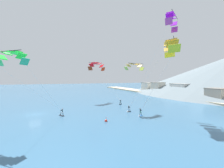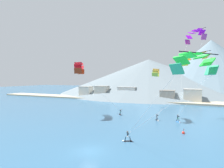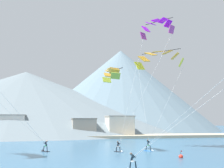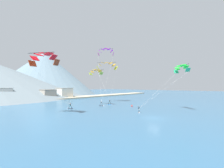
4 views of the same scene
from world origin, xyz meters
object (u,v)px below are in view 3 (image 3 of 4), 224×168
Objects in this scene: parafoil_kite_far_left at (157,27)px; race_marker_buoy at (181,157)px; kitesurfer_far_left at (119,149)px; parafoil_kite_mid_center at (159,57)px; kitesurfer_near_lead at (131,165)px; kitesurfer_near_trail at (45,148)px; parafoil_kite_distant_high_outer at (112,73)px; kitesurfer_mid_center at (149,147)px.

race_marker_buoy is at bearing -99.00° from parafoil_kite_far_left.
kitesurfer_far_left is 18.21m from parafoil_kite_mid_center.
kitesurfer_near_trail is (-8.21, 19.30, 0.02)m from kitesurfer_near_lead.
parafoil_kite_far_left reaches higher than race_marker_buoy.
kitesurfer_near_trail is 24.56m from parafoil_kite_mid_center.
kitesurfer_far_left is 1.69× the size of race_marker_buoy.
parafoil_kite_far_left is 3.67× the size of parafoil_kite_distant_high_outer.
kitesurfer_near_trail is 0.95× the size of kitesurfer_mid_center.
kitesurfer_far_left is 0.30× the size of parafoil_kite_distant_high_outer.
kitesurfer_near_trail is at bearing 113.05° from kitesurfer_near_lead.
race_marker_buoy is at bearing -54.64° from kitesurfer_far_left.
kitesurfer_mid_center is at bearing 97.76° from race_marker_buoy.
parafoil_kite_far_left is at bearing 23.41° from parafoil_kite_distant_high_outer.
kitesurfer_near_trail is 0.11× the size of parafoil_kite_mid_center.
parafoil_kite_mid_center is (11.02, 21.88, 15.07)m from kitesurfer_near_lead.
parafoil_kite_distant_high_outer is at bearing 84.39° from kitesurfer_near_lead.
parafoil_kite_distant_high_outer is (-5.47, 1.71, 11.42)m from kitesurfer_mid_center.
parafoil_kite_mid_center reaches higher than kitesurfer_near_trail.
kitesurfer_near_trail is 15.26m from parafoil_kite_distant_high_outer.
kitesurfer_mid_center is 0.32× the size of parafoil_kite_distant_high_outer.
parafoil_kite_far_left reaches higher than parafoil_kite_mid_center.
kitesurfer_near_trail is 20.22m from race_marker_buoy.
kitesurfer_near_lead is 0.11× the size of parafoil_kite_mid_center.
parafoil_kite_distant_high_outer is at bearing 162.64° from kitesurfer_mid_center.
parafoil_kite_distant_high_outer reaches higher than kitesurfer_far_left.
parafoil_kite_far_left is at bearing 64.24° from kitesurfer_near_lead.
kitesurfer_near_lead is 0.98× the size of kitesurfer_far_left.
parafoil_kite_distant_high_outer is at bearing -156.59° from parafoil_kite_far_left.
kitesurfer_far_left is 0.11× the size of parafoil_kite_mid_center.
kitesurfer_near_lead is 16.48m from kitesurfer_far_left.
parafoil_kite_distant_high_outer reaches higher than kitesurfer_near_lead.
kitesurfer_mid_center is 8.90m from race_marker_buoy.
parafoil_kite_mid_center is 2.69× the size of parafoil_kite_distant_high_outer.
kitesurfer_mid_center is 1.06× the size of kitesurfer_far_left.
parafoil_kite_mid_center is 20.95m from race_marker_buoy.
kitesurfer_near_trail is 28.22m from parafoil_kite_far_left.
kitesurfer_near_trail is at bearing 174.94° from parafoil_kite_distant_high_outer.
kitesurfer_mid_center is at bearing -9.52° from kitesurfer_near_trail.
kitesurfer_far_left reaches higher than race_marker_buoy.
parafoil_kite_far_left is 25.59m from race_marker_buoy.
kitesurfer_mid_center reaches higher than kitesurfer_far_left.
parafoil_kite_far_left is (3.48, 5.58, 20.63)m from kitesurfer_mid_center.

